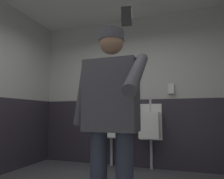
{
  "coord_description": "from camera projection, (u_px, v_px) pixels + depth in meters",
  "views": [
    {
      "loc": [
        0.95,
        -1.84,
        0.97
      ],
      "look_at": [
        0.2,
        0.35,
        1.25
      ],
      "focal_mm": 32.33,
      "sensor_mm": 36.0,
      "label": 1
    }
  ],
  "objects": [
    {
      "name": "urinal_left",
      "position": [
        110.0,
        124.0,
        3.8
      ],
      "size": [
        0.4,
        0.34,
        1.24
      ],
      "color": "white",
      "rests_on": "ground_plane"
    },
    {
      "name": "soap_dispenser",
      "position": [
        171.0,
        89.0,
        3.62
      ],
      "size": [
        0.1,
        0.07,
        0.18
      ],
      "primitive_type": "cube",
      "color": "silver"
    },
    {
      "name": "wainscot_band_back",
      "position": [
        129.0,
        132.0,
        3.81
      ],
      "size": [
        3.66,
        0.03,
        1.24
      ],
      "primitive_type": "cube",
      "color": "#2D2833",
      "rests_on": "ground_plane"
    },
    {
      "name": "privacy_divider_panel",
      "position": [
        128.0,
        115.0,
        3.63
      ],
      "size": [
        0.04,
        0.4,
        0.9
      ],
      "primitive_type": "cube",
      "color": "#4C4C51"
    },
    {
      "name": "person",
      "position": [
        111.0,
        111.0,
        1.67
      ],
      "size": [
        0.66,
        0.6,
        1.69
      ],
      "color": "#2D3342",
      "rests_on": "ground_plane"
    },
    {
      "name": "urinal_middle",
      "position": [
        150.0,
        125.0,
        3.56
      ],
      "size": [
        0.4,
        0.34,
        1.24
      ],
      "color": "white",
      "rests_on": "ground_plane"
    },
    {
      "name": "wall_back",
      "position": [
        130.0,
        90.0,
        3.97
      ],
      "size": [
        4.26,
        0.12,
        2.87
      ],
      "primitive_type": "cube",
      "color": "#B2B2AD",
      "rests_on": "ground_plane"
    },
    {
      "name": "cell_phone",
      "position": [
        127.0,
        16.0,
        1.17
      ],
      "size": [
        0.06,
        0.04,
        0.11
      ],
      "primitive_type": "cube",
      "rotation": [
        0.14,
        0.0,
        0.15
      ],
      "color": "black"
    }
  ]
}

